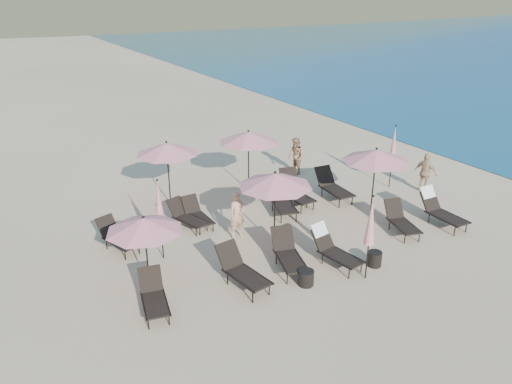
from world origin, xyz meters
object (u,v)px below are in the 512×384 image
lounger_7 (187,216)px  umbrella_open_4 (248,137)px  lounger_0 (154,296)px  lounger_4 (401,220)px  lounger_11 (333,186)px  lounger_12 (282,201)px  umbrella_closed_2 (159,204)px  lounger_8 (197,214)px  umbrella_open_1 (275,180)px  lounger_9 (294,192)px  beachgoer_b (296,156)px  lounger_10 (293,188)px  lounger_6 (117,236)px  side_table_0 (306,278)px  umbrella_open_2 (376,155)px  umbrella_open_0 (144,225)px  umbrella_open_3 (167,148)px  side_table_1 (375,259)px  lounger_2 (288,253)px  umbrella_closed_0 (371,221)px  lounger_1 (242,270)px  lounger_3 (333,248)px  umbrella_closed_1 (394,144)px  beachgoer_c (426,173)px  lounger_5 (440,209)px  beachgoer_a (237,215)px

lounger_7 → umbrella_open_4: (3.35, 1.72, 1.75)m
lounger_0 → lounger_4: lounger_4 is taller
lounger_11 → lounger_12: lounger_11 is taller
lounger_12 → umbrella_closed_2: 4.98m
lounger_8 → umbrella_open_1: bearing=-58.8°
lounger_9 → lounger_12: (-0.80, -0.42, -0.01)m
beachgoer_b → lounger_10: bearing=-39.9°
lounger_6 → beachgoer_b: size_ratio=1.08×
lounger_7 → side_table_0: lounger_7 is taller
lounger_10 → side_table_0: lounger_10 is taller
umbrella_open_2 → lounger_11: bearing=97.9°
lounger_9 → lounger_4: bearing=-66.2°
lounger_7 → lounger_12: size_ratio=0.90×
lounger_8 → umbrella_open_0: bearing=-134.1°
side_table_0 → lounger_4: bearing=11.9°
lounger_0 → lounger_6: size_ratio=0.97×
lounger_12 → umbrella_open_3: 4.45m
side_table_1 → lounger_12: bearing=94.1°
lounger_7 → lounger_10: (4.31, 0.09, 0.07)m
lounger_0 → umbrella_open_1: size_ratio=0.67×
lounger_2 → lounger_11: 5.35m
umbrella_open_3 → lounger_2: bearing=-78.5°
umbrella_closed_0 → umbrella_closed_2: 5.84m
lounger_0 → umbrella_open_1: 4.89m
lounger_2 → lounger_4: 4.37m
lounger_1 → lounger_2: lounger_1 is taller
lounger_4 → umbrella_closed_2: 7.71m
lounger_3 → lounger_10: size_ratio=0.92×
umbrella_open_0 → umbrella_open_4: umbrella_open_4 is taller
umbrella_open_1 → umbrella_closed_0: bearing=-69.0°
umbrella_closed_2 → beachgoer_b: bearing=27.4°
lounger_7 → umbrella_closed_0: 6.29m
lounger_8 → lounger_9: 3.77m
umbrella_closed_2 → umbrella_open_4: bearing=34.2°
umbrella_closed_1 → umbrella_open_0: bearing=-169.5°
lounger_7 → lounger_10: bearing=-16.6°
beachgoer_b → beachgoer_c: same height
lounger_5 → umbrella_closed_1: size_ratio=0.71×
lounger_3 → side_table_0: size_ratio=4.05×
lounger_7 → side_table_1: lounger_7 is taller
lounger_1 → umbrella_open_1: (1.98, 1.48, 1.67)m
lounger_11 → beachgoer_b: (0.31, 2.88, 0.29)m
beachgoer_a → beachgoer_c: same height
lounger_11 → umbrella_open_0: 8.40m
umbrella_closed_1 → umbrella_closed_2: (-9.74, -0.68, -0.03)m
side_table_1 → lounger_8: bearing=123.4°
lounger_3 → lounger_7: bearing=113.7°
lounger_6 → side_table_1: (6.03, -4.72, -0.20)m
umbrella_open_0 → lounger_8: bearing=46.4°
lounger_3 → side_table_1: (0.95, -0.73, -0.28)m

